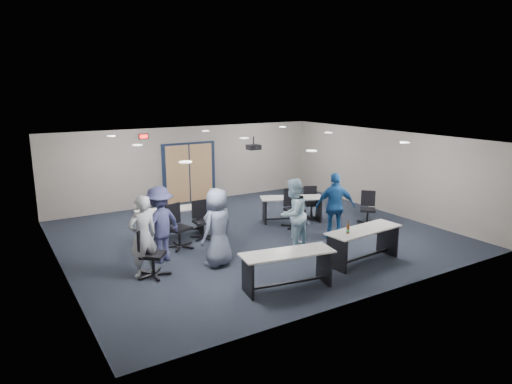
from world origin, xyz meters
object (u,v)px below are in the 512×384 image
table_front_right (363,239)px  person_gray (143,236)px  table_front_left (287,264)px  table_back_left (171,217)px  chair_back_a (179,227)px  chair_back_b (203,220)px  table_back_right (292,205)px  person_back (160,224)px  person_plaid (218,227)px  person_navy (335,206)px  chair_back_c (295,208)px  chair_back_d (311,203)px  person_lightblue (293,214)px  chair_loose_left (153,253)px  chair_loose_right (368,208)px

table_front_right → person_gray: size_ratio=1.12×
table_front_left → table_back_left: (-0.78, 4.48, -0.01)m
chair_back_a → chair_back_b: (0.83, 0.38, -0.05)m
table_back_right → person_back: person_back is taller
person_plaid → person_navy: bearing=156.3°
table_back_left → chair_back_a: 1.07m
table_front_right → table_front_left: bearing=-177.9°
chair_back_c → person_navy: 1.49m
chair_back_c → person_gray: (-4.92, -1.21, 0.34)m
table_back_right → person_navy: bearing=-64.4°
chair_back_d → person_lightblue: bearing=-112.9°
table_front_left → person_gray: size_ratio=1.10×
chair_back_a → person_back: 1.02m
person_gray → table_front_right: bearing=148.4°
table_front_right → person_plaid: size_ratio=1.11×
chair_back_b → person_back: 1.90m
person_navy → person_lightblue: bearing=28.0°
chair_back_a → person_navy: size_ratio=0.62×
chair_back_c → chair_back_d: bearing=34.6°
chair_loose_left → chair_back_b: bearing=-9.6°
chair_loose_right → person_back: 6.36m
chair_back_b → person_plaid: bearing=-104.5°
table_front_right → table_back_right: bearing=77.5°
table_back_left → chair_back_d: bearing=-1.8°
chair_back_b → chair_loose_left: chair_loose_left is taller
person_navy → table_front_right: bearing=98.3°
chair_loose_left → person_navy: person_navy is taller
chair_back_b → person_gray: (-2.18, -1.67, 0.40)m
table_front_left → chair_back_c: bearing=62.0°
person_navy → person_back: size_ratio=1.01×
chair_loose_right → person_back: (-6.34, 0.38, 0.41)m
chair_loose_left → person_navy: (5.06, -0.10, 0.38)m
chair_back_c → person_lightblue: size_ratio=0.62×
table_front_right → person_navy: 1.76m
chair_back_c → person_gray: person_gray is taller
person_gray → table_back_right: bearing=-171.7°
table_back_right → chair_loose_right: (1.77, -1.43, -0.03)m
chair_back_c → person_gray: size_ratio=0.63×
table_back_left → chair_back_c: 3.58m
person_plaid → table_back_left: bearing=-111.5°
table_front_left → table_front_right: bearing=16.7°
person_gray → person_lightblue: size_ratio=1.00×
table_back_right → chair_back_d: bearing=25.3°
chair_back_d → table_front_left: bearing=-108.7°
person_plaid → person_navy: 3.55m
table_back_right → chair_back_b: size_ratio=1.93×
chair_loose_right → person_navy: (-1.73, -0.50, 0.41)m
person_plaid → person_back: person_plaid is taller
chair_back_a → chair_back_b: chair_back_a is taller
chair_loose_left → person_plaid: size_ratio=0.59×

